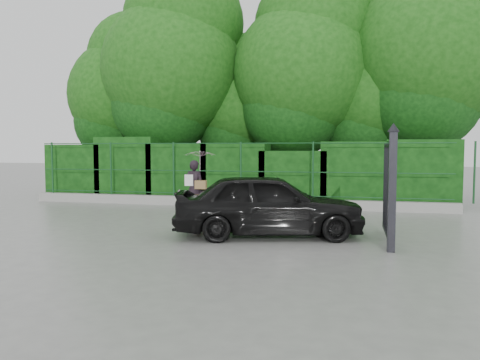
# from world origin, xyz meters

# --- Properties ---
(ground) EXTENTS (80.00, 80.00, 0.00)m
(ground) POSITION_xyz_m (0.00, 0.00, 0.00)
(ground) COLOR gray
(kerb) EXTENTS (14.00, 0.25, 0.30)m
(kerb) POSITION_xyz_m (0.00, 4.50, 0.15)
(kerb) COLOR #9E9E99
(kerb) RESTS_ON ground
(fence) EXTENTS (14.13, 0.06, 1.80)m
(fence) POSITION_xyz_m (0.22, 4.50, 1.20)
(fence) COLOR #15441F
(fence) RESTS_ON kerb
(hedge) EXTENTS (14.20, 1.20, 2.29)m
(hedge) POSITION_xyz_m (-0.03, 5.50, 1.04)
(hedge) COLOR black
(hedge) RESTS_ON ground
(trees) EXTENTS (17.10, 6.15, 8.08)m
(trees) POSITION_xyz_m (1.14, 7.74, 4.62)
(trees) COLOR black
(trees) RESTS_ON ground
(gate) EXTENTS (0.22, 2.33, 2.36)m
(gate) POSITION_xyz_m (4.60, -0.72, 1.19)
(gate) COLOR black
(gate) RESTS_ON ground
(woman) EXTENTS (0.89, 0.89, 1.85)m
(woman) POSITION_xyz_m (-0.37, 2.49, 1.21)
(woman) COLOR black
(woman) RESTS_ON ground
(car) EXTENTS (4.34, 2.58, 1.38)m
(car) POSITION_xyz_m (2.14, -0.20, 0.69)
(car) COLOR black
(car) RESTS_ON ground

